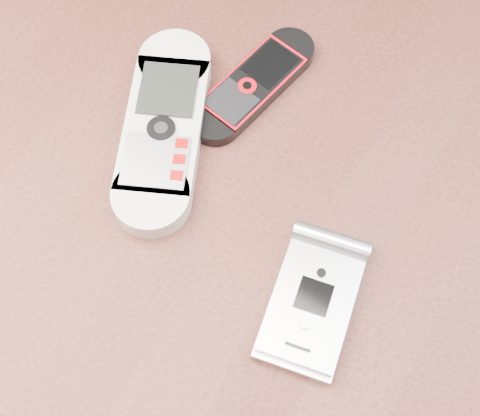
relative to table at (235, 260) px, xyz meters
The scene contains 5 objects.
ground 0.64m from the table, ahead, with size 4.00×4.00×0.00m, color #472B19.
table is the anchor object (origin of this frame).
nokia_white 0.14m from the table, 159.07° to the left, with size 0.06×0.18×0.02m, color beige.
nokia_black_red 0.16m from the table, 111.48° to the left, with size 0.04×0.13×0.01m, color black.
motorola_razr 0.15m from the table, 24.50° to the right, with size 0.06×0.11×0.02m, color silver.
Camera 1 is at (0.11, -0.18, 1.20)m, focal length 50.00 mm.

